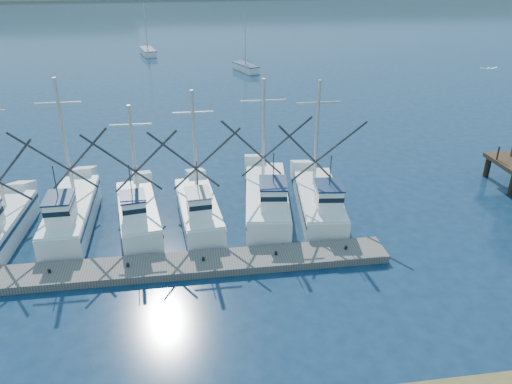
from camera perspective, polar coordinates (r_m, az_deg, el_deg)
ground at (r=23.41m, az=3.48°, el=-15.82°), size 500.00×500.00×0.00m
floating_dock at (r=28.09m, az=-18.46°, el=-8.77°), size 32.35×2.16×0.43m
trawler_fleet at (r=32.15m, az=-17.88°, el=-2.48°), size 31.64×9.23×9.03m
sailboat_near at (r=74.14m, az=-1.18°, el=14.04°), size 3.42×5.61×8.10m
sailboat_far at (r=88.55m, az=-12.25°, el=15.40°), size 3.10×6.18×8.10m
flying_gull at (r=30.67m, az=25.06°, el=12.66°), size 0.96×0.18×0.18m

